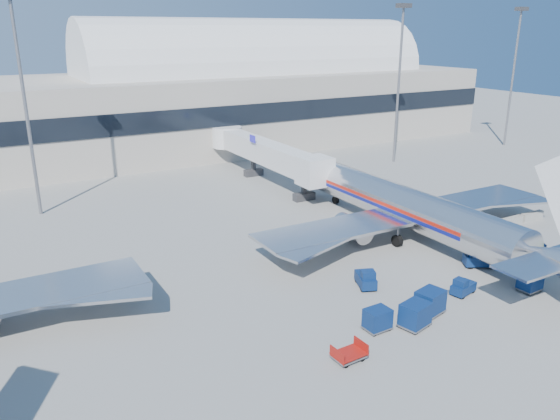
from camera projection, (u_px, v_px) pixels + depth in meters
ground at (356, 277)px, 44.18m from camera, size 260.00×260.00×0.00m
terminal at (57, 111)px, 81.52m from camera, size 170.00×28.15×21.00m
airliner_main at (413, 209)px, 51.69m from camera, size 32.00×37.26×12.07m
jetbridge_near at (261, 151)px, 71.92m from camera, size 4.40×27.50×6.25m
mast_west at (21, 75)px, 54.83m from camera, size 2.00×1.20×22.60m
mast_east at (400, 61)px, 78.40m from camera, size 2.00×1.20×22.60m
mast_far_east at (515, 57)px, 90.19m from camera, size 2.00×1.20×22.60m
barrier_near at (489, 227)px, 54.18m from camera, size 3.00×0.55×0.90m
barrier_mid at (511, 221)px, 55.73m from camera, size 3.00×0.55×0.90m
barrier_far at (532, 216)px, 57.29m from camera, size 3.00×0.55×0.90m
tug_lead at (463, 287)px, 41.19m from camera, size 2.27×1.47×1.37m
tug_right at (478, 258)px, 46.01m from camera, size 2.83×2.41×1.65m
tug_left at (366, 279)px, 42.34m from camera, size 2.00×2.66×1.56m
cart_train_a at (430, 302)px, 38.22m from camera, size 2.33×1.97×1.79m
cart_train_b at (415, 315)px, 36.52m from camera, size 2.32×1.97×1.77m
cart_train_c at (377, 319)px, 36.21m from camera, size 1.78×1.39×1.53m
cart_solo_near at (530, 281)px, 41.69m from camera, size 1.81×1.41×1.54m
cart_solo_far at (529, 251)px, 46.81m from camera, size 2.62×2.40×1.87m
cart_open_red at (349, 355)px, 33.00m from camera, size 2.03×1.48×0.53m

